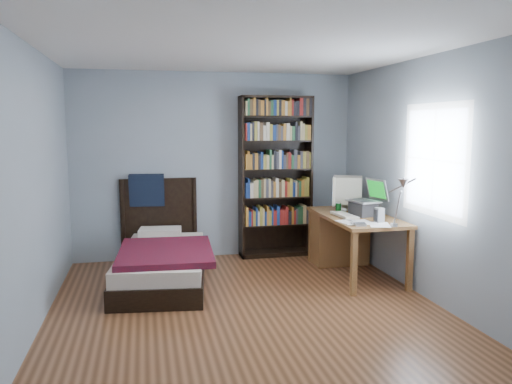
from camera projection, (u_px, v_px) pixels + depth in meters
room at (250, 183)px, 4.75m from camera, size 4.20×4.24×2.50m
desk at (343, 234)px, 6.37m from camera, size 0.75×1.48×0.73m
crt_monitor at (346, 191)px, 6.34m from camera, size 0.50×0.46×0.43m
laptop at (365, 205)px, 5.93m from camera, size 0.42×0.41×0.44m
desk_lamp at (402, 189)px, 4.87m from camera, size 0.21×0.48×0.56m
keyboard at (344, 215)px, 5.86m from camera, size 0.20×0.45×0.04m
speaker at (379, 215)px, 5.50m from camera, size 0.09×0.09×0.16m
soda_can at (338, 208)px, 6.11m from camera, size 0.07×0.07×0.12m
mouse at (344, 210)px, 6.20m from camera, size 0.07×0.12×0.04m
phone_silver at (351, 221)px, 5.56m from camera, size 0.08×0.11×0.02m
phone_grey at (352, 224)px, 5.40m from camera, size 0.06×0.09×0.02m
external_drive at (360, 224)px, 5.34m from camera, size 0.13×0.13×0.02m
bookshelf at (276, 177)px, 6.81m from camera, size 0.98×0.30×2.19m
bed at (162, 258)px, 5.81m from camera, size 1.18×2.08×1.16m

